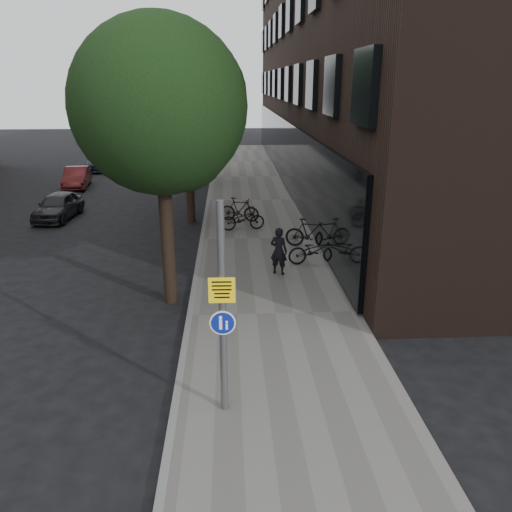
{
  "coord_description": "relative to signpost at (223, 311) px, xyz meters",
  "views": [
    {
      "loc": [
        -0.91,
        -8.5,
        5.88
      ],
      "look_at": [
        -0.3,
        2.55,
        2.0
      ],
      "focal_mm": 35.0,
      "sensor_mm": 36.0,
      "label": 1
    }
  ],
  "objects": [
    {
      "name": "ground",
      "position": [
        1.06,
        0.64,
        -2.12
      ],
      "size": [
        120.0,
        120.0,
        0.0
      ],
      "primitive_type": "plane",
      "color": "black",
      "rests_on": "ground"
    },
    {
      "name": "parked_bike_curb_far",
      "position": [
        0.59,
        13.21,
        -1.48
      ],
      "size": [
        1.79,
        0.95,
        1.04
      ],
      "primitive_type": "imported",
      "rotation": [
        0.0,
        0.0,
        1.29
      ],
      "color": "black",
      "rests_on": "sidewalk"
    },
    {
      "name": "street_tree_far",
      "position": [
        -1.47,
        22.78,
        2.99
      ],
      "size": [
        5.0,
        5.0,
        7.8
      ],
      "color": "black",
      "rests_on": "ground"
    },
    {
      "name": "sidewalk",
      "position": [
        1.31,
        10.64,
        -2.06
      ],
      "size": [
        4.5,
        60.0,
        0.12
      ],
      "primitive_type": "cube",
      "color": "slate",
      "rests_on": "ground"
    },
    {
      "name": "parked_car_mid",
      "position": [
        -8.73,
        21.67,
        -1.53
      ],
      "size": [
        1.67,
        3.69,
        1.17
      ],
      "primitive_type": "imported",
      "rotation": [
        0.0,
        0.0,
        0.12
      ],
      "color": "#57181A",
      "rests_on": "ground"
    },
    {
      "name": "street_tree_near",
      "position": [
        -1.47,
        5.28,
        2.99
      ],
      "size": [
        4.4,
        4.4,
        7.5
      ],
      "color": "black",
      "rests_on": "ground"
    },
    {
      "name": "street_tree_mid",
      "position": [
        -1.47,
        13.78,
        2.99
      ],
      "size": [
        5.0,
        5.0,
        7.8
      ],
      "color": "black",
      "rests_on": "ground"
    },
    {
      "name": "parked_car_far",
      "position": [
        -8.86,
        27.91,
        -1.54
      ],
      "size": [
        1.97,
        4.12,
        1.16
      ],
      "primitive_type": "imported",
      "rotation": [
        0.0,
        0.0,
        0.09
      ],
      "color": "black",
      "rests_on": "ground"
    },
    {
      "name": "parked_car_near",
      "position": [
        -7.55,
        14.51,
        -1.53
      ],
      "size": [
        1.67,
        3.59,
        1.19
      ],
      "primitive_type": "imported",
      "rotation": [
        0.0,
        0.0,
        -0.08
      ],
      "color": "black",
      "rests_on": "ground"
    },
    {
      "name": "curb_edge",
      "position": [
        -0.94,
        10.64,
        -2.06
      ],
      "size": [
        0.15,
        60.0,
        0.13
      ],
      "primitive_type": "cube",
      "color": "slate",
      "rests_on": "ground"
    },
    {
      "name": "pedestrian",
      "position": [
        1.67,
        6.83,
        -1.25
      ],
      "size": [
        0.65,
        0.56,
        1.51
      ],
      "primitive_type": "imported",
      "rotation": [
        0.0,
        0.0,
        2.71
      ],
      "color": "black",
      "rests_on": "sidewalk"
    },
    {
      "name": "signpost",
      "position": [
        0.0,
        0.0,
        0.0
      ],
      "size": [
        0.46,
        0.13,
        3.96
      ],
      "rotation": [
        0.0,
        0.0,
        -0.03
      ],
      "color": "#595B5E",
      "rests_on": "sidewalk"
    },
    {
      "name": "building_right_dark_brick",
      "position": [
        9.56,
        22.64,
        6.88
      ],
      "size": [
        12.0,
        40.0,
        18.0
      ],
      "primitive_type": "cube",
      "color": "black",
      "rests_on": "ground"
    },
    {
      "name": "parked_bike_facade_near",
      "position": [
        2.96,
        7.68,
        -1.53
      ],
      "size": [
        1.82,
        0.76,
        0.93
      ],
      "primitive_type": "imported",
      "rotation": [
        0.0,
        0.0,
        1.65
      ],
      "color": "black",
      "rests_on": "sidewalk"
    },
    {
      "name": "parked_bike_curb_near",
      "position": [
        0.69,
        11.85,
        -1.53
      ],
      "size": [
        1.85,
        0.86,
        0.93
      ],
      "primitive_type": "imported",
      "rotation": [
        0.0,
        0.0,
        1.71
      ],
      "color": "black",
      "rests_on": "sidewalk"
    },
    {
      "name": "parked_bike_facade_far",
      "position": [
        3.06,
        9.44,
        -1.47
      ],
      "size": [
        1.85,
        0.98,
        1.07
      ],
      "primitive_type": "imported",
      "rotation": [
        0.0,
        0.0,
        1.29
      ],
      "color": "black",
      "rests_on": "sidewalk"
    }
  ]
}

